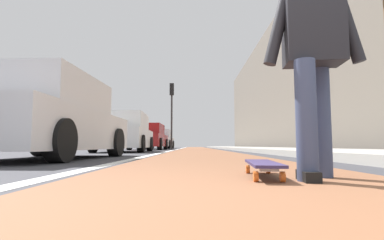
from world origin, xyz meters
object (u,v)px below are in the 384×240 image
Objects in this scene: skater_person at (313,49)px; parked_car_end at (160,140)px; parked_car_near at (48,120)px; parked_car_far at (149,137)px; parked_car_mid at (125,134)px; traffic_light at (172,104)px; skateboard at (263,165)px.

skater_person is 22.02m from parked_car_end.
parked_car_far is at bearing 0.04° from parked_car_near.
parked_car_far is at bearing -0.24° from parked_car_mid.
traffic_light is at bearing -4.56° from parked_car_near.
parked_car_end is at bearing 9.24° from skater_person.
parked_car_end is at bearing 8.41° from skateboard.
skateboard is 0.20× the size of parked_car_far.
parked_car_mid is 0.94× the size of traffic_light.
traffic_light reaches higher than parked_car_far.
parked_car_far is (12.15, 0.01, 0.02)m from parked_car_near.
traffic_light reaches higher than skater_person.
parked_car_end is (12.41, 0.02, 0.03)m from parked_car_mid.
traffic_light is (2.38, -1.17, 2.34)m from parked_car_far.
parked_car_end is (21.58, 3.19, 0.63)m from skateboard.
parked_car_near is 0.94× the size of parked_car_far.
skateboard is 21.82m from parked_car_end.
skater_person is at bearing -172.54° from traffic_light.
skateboard is 0.20× the size of parked_car_end.
skater_person reaches higher than parked_car_end.
skater_person is at bearing -170.76° from parked_car_end.
parked_car_mid is 0.98× the size of parked_car_end.
parked_car_near is 6.11m from parked_car_mid.
parked_car_far is 0.98× the size of traffic_light.
skater_person reaches higher than skateboard.
parked_car_near is 12.15m from parked_car_far.
parked_car_far is at bearing -179.60° from parked_car_end.
traffic_light is at bearing -8.05° from parked_car_mid.
traffic_light is at bearing -26.09° from parked_car_far.
parked_car_end is at bearing 0.40° from parked_car_far.
parked_car_mid is (6.11, 0.03, -0.00)m from parked_car_near.
traffic_light reaches higher than parked_car_mid.
parked_car_near is (3.06, 3.14, 0.60)m from skateboard.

